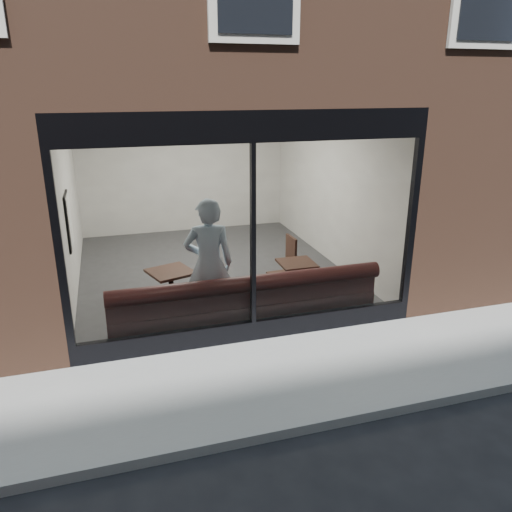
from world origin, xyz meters
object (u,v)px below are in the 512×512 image
object	(u,v)px
person	(209,264)
cafe_chair_right	(281,275)
cafe_table_right	(297,263)
cafe_table_left	(170,272)
banquette	(246,314)

from	to	relation	value
person	cafe_chair_right	world-z (taller)	person
person	cafe_table_right	world-z (taller)	person
cafe_table_left	cafe_table_right	bearing A→B (deg)	-5.46
cafe_table_left	cafe_chair_right	bearing A→B (deg)	15.97
cafe_table_right	cafe_table_left	bearing A→B (deg)	174.54
cafe_table_left	cafe_table_right	xyz separation A→B (m)	(2.02, -0.19, 0.00)
banquette	cafe_table_left	size ratio (longest dim) A/B	6.37
person	cafe_table_right	size ratio (longest dim) A/B	3.49
cafe_table_right	cafe_chair_right	xyz separation A→B (m)	(0.01, 0.78, -0.50)
cafe_chair_right	person	bearing A→B (deg)	32.50
person	cafe_chair_right	bearing A→B (deg)	-137.14
banquette	cafe_chair_right	distance (m)	1.68
cafe_table_right	cafe_chair_right	world-z (taller)	cafe_table_right
cafe_table_right	banquette	bearing A→B (deg)	-151.76
cafe_chair_right	cafe_table_right	bearing A→B (deg)	86.41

